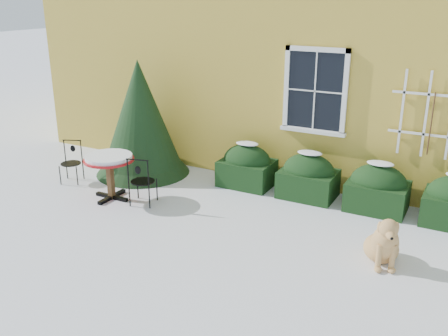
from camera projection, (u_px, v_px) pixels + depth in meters
The scene contains 8 objects.
ground at pixel (195, 239), 7.97m from camera, with size 80.00×80.00×0.00m, color white.
house at pixel (334, 13), 12.72m from camera, with size 12.40×8.40×6.40m.
hedge_row at pixel (342, 183), 9.22m from camera, with size 4.95×0.80×0.91m.
evergreen_shrub at pixel (141, 129), 10.61m from camera, with size 2.02×2.02×2.44m.
bistro_table at pixel (109, 163), 9.31m from camera, with size 0.94×0.94×0.87m.
patio_chair_near at pixel (142, 181), 9.15m from camera, with size 0.51×0.50×0.93m.
patio_chair_far at pixel (71, 162), 10.29m from camera, with size 0.50×0.49×0.86m.
dog at pixel (384, 244), 7.15m from camera, with size 0.68×0.89×0.81m.
Camera 1 is at (3.77, -6.07, 3.73)m, focal length 40.00 mm.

